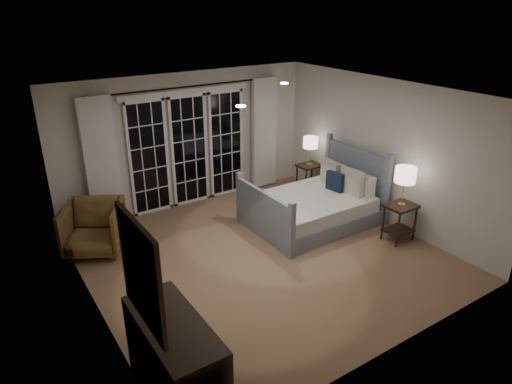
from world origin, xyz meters
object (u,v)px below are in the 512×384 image
lamp_right (311,143)px  dresser (176,361)px  nightstand_right (309,174)px  nightstand_left (400,217)px  armchair (94,228)px  bed (314,206)px  lamp_left (405,175)px

lamp_right → dresser: lamp_right is taller
nightstand_right → lamp_right: (0.00, 0.00, 0.66)m
nightstand_left → lamp_right: bearing=88.9°
lamp_right → armchair: bearing=179.9°
bed → nightstand_left: (0.74, -1.25, 0.10)m
nightstand_left → armchair: armchair is taller
lamp_right → nightstand_left: bearing=-91.1°
nightstand_right → lamp_left: 2.48m
nightstand_left → lamp_right: lamp_right is taller
dresser → bed: bearing=31.7°
nightstand_left → lamp_left: bearing=166.0°
lamp_left → nightstand_left: bearing=-14.0°
nightstand_right → lamp_right: lamp_right is taller
nightstand_left → dresser: dresser is taller
lamp_right → lamp_left: bearing=-91.1°
lamp_left → dresser: (-4.39, -1.00, -0.68)m
bed → armchair: bed is taller
armchair → bed: bearing=11.6°
lamp_left → armchair: bearing=150.9°
bed → lamp_left: bearing=-59.4°
bed → nightstand_left: size_ratio=3.32×
lamp_right → nightstand_right: bearing=-166.0°
bed → dresser: (-3.65, -2.26, 0.15)m
lamp_left → armchair: (-4.26, 2.37, -0.74)m
bed → lamp_left: (0.74, -1.25, 0.83)m
bed → armchair: 3.70m
nightstand_right → armchair: armchair is taller
nightstand_right → dresser: size_ratio=0.47×
nightstand_right → dresser: 5.57m
bed → lamp_right: bed is taller
nightstand_left → dresser: size_ratio=0.49×
nightstand_right → bed: bearing=-125.3°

